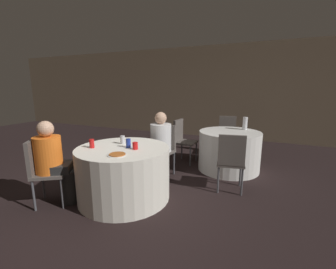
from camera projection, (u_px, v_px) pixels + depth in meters
ground_plane at (118, 197)px, 3.26m from camera, size 16.00×16.00×0.00m
wall_back at (204, 92)px, 7.08m from camera, size 16.00×0.06×2.80m
table_near at (124, 173)px, 3.18m from camera, size 1.29×1.29×0.75m
table_far at (229, 151)px, 4.29m from camera, size 1.14×1.14×0.75m
chair_near_north at (164, 145)px, 4.03m from camera, size 0.45×0.45×0.90m
chair_near_southwest at (42, 166)px, 2.97m from camera, size 0.56×0.56×0.90m
chair_far_north at (227, 132)px, 5.19m from camera, size 0.47×0.48×0.90m
chair_far_south at (231, 158)px, 3.32m from camera, size 0.46×0.47×0.90m
chair_far_west at (182, 137)px, 4.70m from camera, size 0.43×0.43×0.90m
person_orange_shirt at (55, 162)px, 2.99m from camera, size 0.48×0.46×1.14m
person_white_shirt at (159, 144)px, 3.89m from camera, size 0.39×0.52×1.15m
pizza_plate_near at (117, 155)px, 2.76m from camera, size 0.25×0.25×0.02m
soda_can_silver at (123, 140)px, 3.30m from camera, size 0.07×0.07×0.12m
soda_can_red at (92, 144)px, 3.08m from camera, size 0.07×0.07×0.12m
soda_can_blue at (128, 143)px, 3.10m from camera, size 0.07×0.07×0.12m
cup_near at (135, 146)px, 3.01m from camera, size 0.07×0.07×0.10m
bottle_far at (245, 123)px, 4.38m from camera, size 0.09×0.09×0.25m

